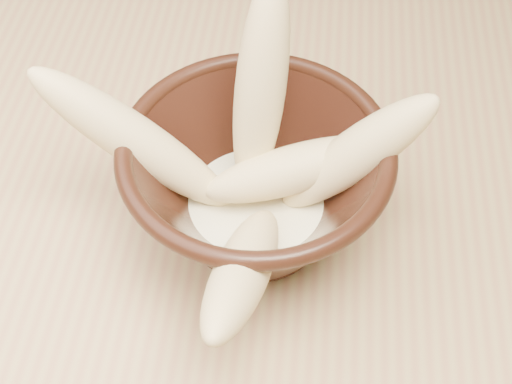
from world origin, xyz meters
TOP-DOWN VIEW (x-y plane):
  - table at (0.00, 0.00)m, footprint 1.20×0.80m
  - bowl at (-0.00, -0.02)m, footprint 0.19×0.19m
  - milk_puddle at (-0.00, -0.02)m, footprint 0.11×0.11m
  - banana_upright at (-0.00, 0.01)m, footprint 0.05×0.09m
  - banana_left at (-0.09, -0.02)m, footprint 0.16×0.05m
  - banana_right at (0.07, -0.01)m, footprint 0.13×0.06m
  - banana_across at (0.02, -0.02)m, footprint 0.14×0.07m
  - banana_front at (-0.00, -0.11)m, footprint 0.06×0.16m

SIDE VIEW (x-z plane):
  - table at x=0.00m, z-range 0.30..1.05m
  - milk_puddle at x=0.00m, z-range 0.78..0.79m
  - bowl at x=0.00m, z-range 0.76..0.86m
  - banana_across at x=0.02m, z-range 0.79..0.85m
  - banana_front at x=0.00m, z-range 0.77..0.88m
  - banana_right at x=0.07m, z-range 0.78..0.90m
  - banana_left at x=-0.09m, z-range 0.78..0.91m
  - banana_upright at x=0.00m, z-range 0.78..0.96m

